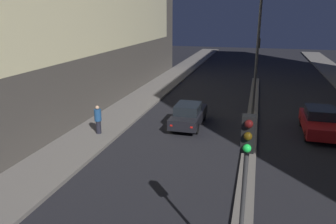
{
  "coord_description": "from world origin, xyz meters",
  "views": [
    {
      "loc": [
        0.09,
        -4.07,
        7.0
      ],
      "look_at": [
        -5.56,
        16.46,
        0.5
      ],
      "focal_mm": 35.0,
      "sensor_mm": 36.0,
      "label": 1
    }
  ],
  "objects_px": {
    "pedestrian_on_left_sidewalk": "(98,119)",
    "car_right_lane": "(320,122)",
    "street_lamp": "(260,14)",
    "car_left_lane": "(189,115)",
    "traffic_light_near": "(246,164)",
    "traffic_light_mid": "(258,52)"
  },
  "relations": [
    {
      "from": "pedestrian_on_left_sidewalk",
      "to": "car_right_lane",
      "type": "bearing_deg",
      "value": 16.63
    },
    {
      "from": "street_lamp",
      "to": "car_right_lane",
      "type": "height_order",
      "value": "street_lamp"
    },
    {
      "from": "street_lamp",
      "to": "car_left_lane",
      "type": "distance_m",
      "value": 7.34
    },
    {
      "from": "car_right_lane",
      "to": "street_lamp",
      "type": "bearing_deg",
      "value": 173.75
    },
    {
      "from": "car_left_lane",
      "to": "pedestrian_on_left_sidewalk",
      "type": "height_order",
      "value": "pedestrian_on_left_sidewalk"
    },
    {
      "from": "car_right_lane",
      "to": "traffic_light_near",
      "type": "bearing_deg",
      "value": -107.13
    },
    {
      "from": "traffic_light_mid",
      "to": "street_lamp",
      "type": "bearing_deg",
      "value": -90.0
    },
    {
      "from": "pedestrian_on_left_sidewalk",
      "to": "traffic_light_near",
      "type": "bearing_deg",
      "value": -45.96
    },
    {
      "from": "street_lamp",
      "to": "car_left_lane",
      "type": "relative_size",
      "value": 2.19
    },
    {
      "from": "street_lamp",
      "to": "car_right_lane",
      "type": "bearing_deg",
      "value": -6.25
    },
    {
      "from": "traffic_light_mid",
      "to": "pedestrian_on_left_sidewalk",
      "type": "bearing_deg",
      "value": -119.26
    },
    {
      "from": "traffic_light_near",
      "to": "traffic_light_mid",
      "type": "bearing_deg",
      "value": 90.0
    },
    {
      "from": "car_right_lane",
      "to": "car_left_lane",
      "type": "bearing_deg",
      "value": -175.36
    },
    {
      "from": "traffic_light_mid",
      "to": "car_right_lane",
      "type": "height_order",
      "value": "traffic_light_mid"
    },
    {
      "from": "car_right_lane",
      "to": "pedestrian_on_left_sidewalk",
      "type": "relative_size",
      "value": 2.58
    },
    {
      "from": "car_right_lane",
      "to": "pedestrian_on_left_sidewalk",
      "type": "height_order",
      "value": "pedestrian_on_left_sidewalk"
    },
    {
      "from": "street_lamp",
      "to": "traffic_light_mid",
      "type": "bearing_deg",
      "value": 90.0
    },
    {
      "from": "traffic_light_near",
      "to": "car_left_lane",
      "type": "relative_size",
      "value": 1.08
    },
    {
      "from": "car_left_lane",
      "to": "car_right_lane",
      "type": "relative_size",
      "value": 0.98
    },
    {
      "from": "traffic_light_near",
      "to": "traffic_light_mid",
      "type": "distance_m",
      "value": 24.36
    },
    {
      "from": "car_right_lane",
      "to": "pedestrian_on_left_sidewalk",
      "type": "bearing_deg",
      "value": -163.37
    },
    {
      "from": "traffic_light_near",
      "to": "pedestrian_on_left_sidewalk",
      "type": "height_order",
      "value": "traffic_light_near"
    }
  ]
}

